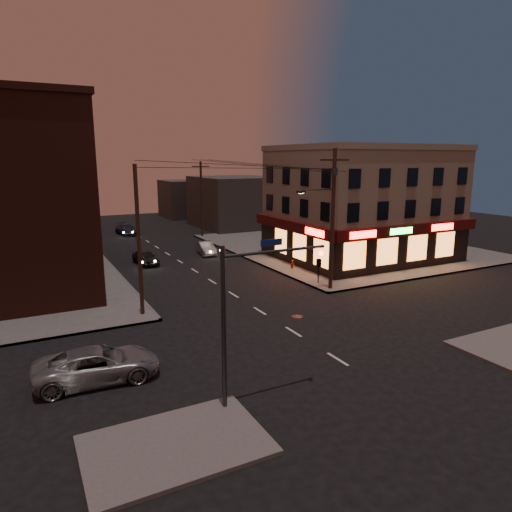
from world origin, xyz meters
TOP-DOWN VIEW (x-y plane):
  - ground at (0.00, 0.00)m, footprint 120.00×120.00m
  - sidewalk_ne at (18.00, 19.00)m, footprint 24.00×28.00m
  - pizza_building at (15.93, 13.43)m, footprint 15.85×12.85m
  - bg_building_ne_a at (14.00, 38.00)m, footprint 10.00×12.00m
  - bg_building_nw at (-13.00, 42.00)m, footprint 9.00×10.00m
  - bg_building_ne_b at (12.00, 52.00)m, footprint 8.00×8.00m
  - utility_pole_main at (6.68, 5.80)m, footprint 4.20×0.44m
  - utility_pole_far at (6.80, 32.00)m, footprint 0.26×0.26m
  - utility_pole_west at (-6.80, 6.50)m, footprint 0.24×0.24m
  - traffic_signal at (-5.57, -5.60)m, footprint 4.49×0.32m
  - suv_cross at (-10.53, -0.92)m, footprint 5.38×2.74m
  - sedan_near at (-3.15, 20.29)m, footprint 1.94×3.97m
  - sedan_mid at (3.39, 22.01)m, footprint 1.84×4.01m
  - sedan_far at (-1.09, 38.00)m, footprint 2.49×4.83m
  - fire_hydrant at (7.59, 12.36)m, footprint 0.33×0.33m

SIDE VIEW (x-z plane):
  - ground at x=0.00m, z-range 0.00..0.00m
  - sidewalk_ne at x=18.00m, z-range 0.00..0.15m
  - fire_hydrant at x=7.59m, z-range 0.18..0.91m
  - sedan_mid at x=3.39m, z-range 0.00..1.27m
  - sedan_near at x=-3.15m, z-range 0.00..1.31m
  - sedan_far at x=-1.09m, z-range 0.00..1.34m
  - suv_cross at x=-10.53m, z-range 0.00..1.46m
  - bg_building_ne_b at x=12.00m, z-range 0.00..6.00m
  - bg_building_ne_a at x=14.00m, z-range 0.00..7.00m
  - bg_building_nw at x=-13.00m, z-range 0.00..8.00m
  - traffic_signal at x=-5.57m, z-range 0.92..7.39m
  - utility_pole_far at x=6.80m, z-range 0.15..9.15m
  - utility_pole_west at x=-6.80m, z-range 0.15..9.15m
  - pizza_building at x=15.93m, z-range 0.10..10.60m
  - utility_pole_main at x=6.68m, z-range 0.76..10.76m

